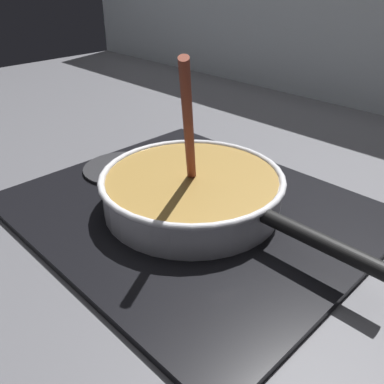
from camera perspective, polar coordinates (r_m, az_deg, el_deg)
name	(u,v)px	position (r m, az deg, el deg)	size (l,w,h in m)	color
ground	(129,212)	(0.75, -8.62, -2.77)	(2.40, 1.60, 0.04)	#4C4C51
backsplash_wall	(365,3)	(1.27, 22.70, 22.91)	(2.40, 0.02, 0.55)	silver
hob_plate	(192,210)	(0.70, 0.00, -2.44)	(0.56, 0.48, 0.01)	black
burner_ring	(192,205)	(0.69, 0.00, -1.73)	(0.20, 0.20, 0.01)	#592D0C
spare_burner	(122,168)	(0.83, -9.67, 3.25)	(0.15, 0.15, 0.01)	#262628
cooking_pan	(193,190)	(0.67, 0.12, 0.32)	(0.47, 0.30, 0.27)	silver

